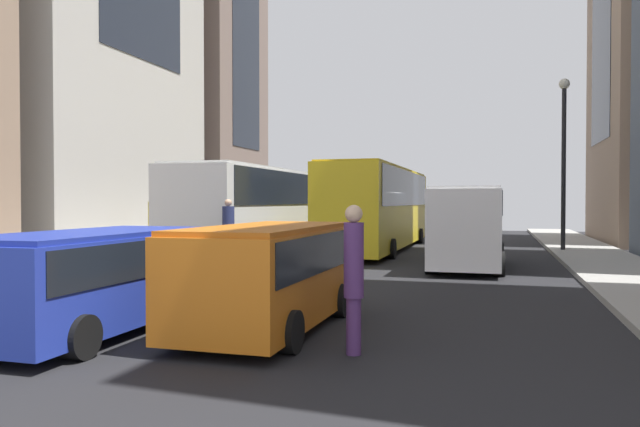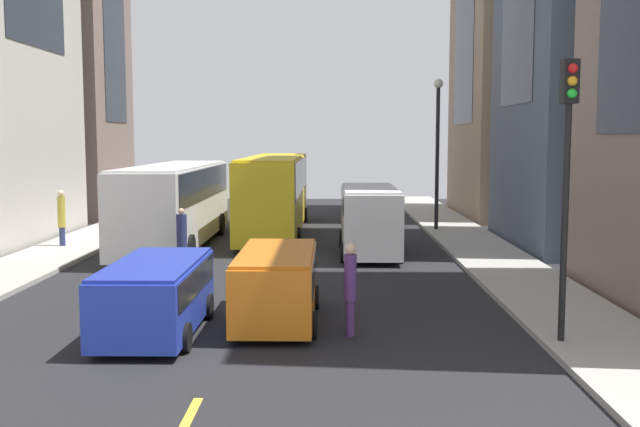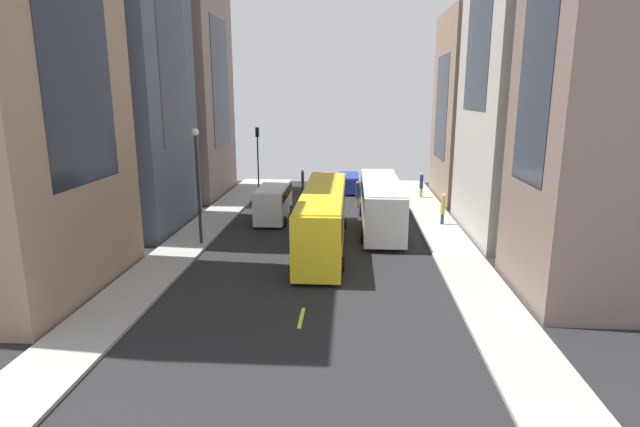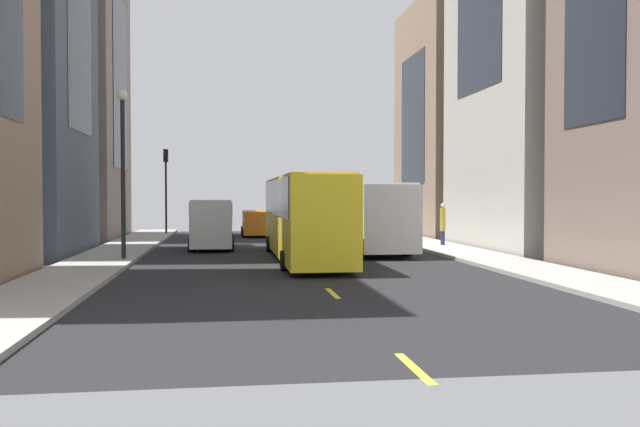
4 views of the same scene
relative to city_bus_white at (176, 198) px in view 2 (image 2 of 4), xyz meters
The scene contains 21 objects.
ground_plane 5.14m from the city_bus_white, 30.52° to the left, with size 43.22×43.22×0.00m, color black.
sidewalk_west 5.14m from the city_bus_white, 149.68° to the left, with size 2.85×44.00×0.15m, color #9E9B93.
sidewalk_east 12.64m from the city_bus_white, 11.09° to the left, with size 2.85×44.00×0.15m, color #9E9B93.
lane_stripe_0 19.14m from the city_bus_white, 77.64° to the right, with size 0.16×2.00×0.01m, color yellow.
lane_stripe_1 11.16m from the city_bus_white, 68.21° to the right, with size 0.16×2.00×0.01m, color yellow.
lane_stripe_2 4.88m from the city_bus_white, 23.80° to the right, with size 0.16×2.00×0.01m, color yellow.
lane_stripe_3 8.01m from the city_bus_white, 58.31° to the left, with size 0.16×2.00×0.01m, color yellow.
lane_stripe_4 15.67m from the city_bus_white, 74.80° to the left, with size 0.16×2.00×0.01m, color yellow.
lane_stripe_5 23.84m from the city_bus_white, 80.12° to the left, with size 0.16×2.00×0.01m, color yellow.
building_west_2 17.98m from the city_bus_white, 129.08° to the left, with size 7.58×7.18×23.70m.
building_east_2 23.34m from the city_bus_white, 36.64° to the left, with size 6.41×10.44×23.31m.
city_bus_white is the anchor object (origin of this frame).
streetcar_yellow 6.04m from the city_bus_white, 51.81° to the left, with size 2.70×13.83×3.59m.
delivery_van_white 8.06m from the city_bus_white, 13.84° to the right, with size 2.25×6.03×2.58m.
car_blue_0 13.68m from the city_bus_white, 79.99° to the right, with size 2.08×4.60×1.66m.
car_orange_1 13.37m from the city_bus_white, 67.83° to the right, with size 1.98×4.53×1.74m.
pedestrian_crossing_mid 4.53m from the city_bus_white, 170.00° to the right, with size 0.30×0.30×2.23m.
pedestrian_walking_far 6.72m from the city_bus_white, 76.49° to the right, with size 0.33×0.33×2.21m.
pedestrian_waiting_curb 15.17m from the city_bus_white, 63.44° to the right, with size 0.28×0.28×2.10m.
traffic_light_near_corner 18.41m from the city_bus_white, 52.06° to the right, with size 0.32×0.44×5.89m.
streetlamp_near 12.58m from the city_bus_white, 23.25° to the left, with size 0.44×0.44×7.04m.
Camera 2 is at (2.26, -32.10, 4.43)m, focal length 41.20 mm.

